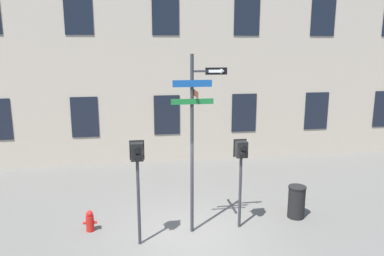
{
  "coord_description": "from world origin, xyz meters",
  "views": [
    {
      "loc": [
        -1.36,
        -9.02,
        4.96
      ],
      "look_at": [
        0.09,
        0.3,
        2.9
      ],
      "focal_mm": 35.0,
      "sensor_mm": 36.0,
      "label": 1
    }
  ],
  "objects_px": {
    "pedestrian_signal_left": "(137,165)",
    "pedestrian_signal_right": "(241,160)",
    "street_sign_pole": "(195,129)",
    "fire_hydrant": "(90,221)",
    "trash_bin": "(296,202)"
  },
  "relations": [
    {
      "from": "pedestrian_signal_right",
      "to": "fire_hydrant",
      "type": "xyz_separation_m",
      "value": [
        -4.11,
        0.4,
        -1.69
      ]
    },
    {
      "from": "street_sign_pole",
      "to": "pedestrian_signal_left",
      "type": "height_order",
      "value": "street_sign_pole"
    },
    {
      "from": "fire_hydrant",
      "to": "street_sign_pole",
      "type": "bearing_deg",
      "value": -9.07
    },
    {
      "from": "pedestrian_signal_left",
      "to": "fire_hydrant",
      "type": "relative_size",
      "value": 4.55
    },
    {
      "from": "fire_hydrant",
      "to": "trash_bin",
      "type": "height_order",
      "value": "trash_bin"
    },
    {
      "from": "street_sign_pole",
      "to": "trash_bin",
      "type": "bearing_deg",
      "value": 7.09
    },
    {
      "from": "pedestrian_signal_left",
      "to": "fire_hydrant",
      "type": "bearing_deg",
      "value": 145.55
    },
    {
      "from": "trash_bin",
      "to": "street_sign_pole",
      "type": "bearing_deg",
      "value": -172.91
    },
    {
      "from": "pedestrian_signal_left",
      "to": "pedestrian_signal_right",
      "type": "distance_m",
      "value": 2.83
    },
    {
      "from": "street_sign_pole",
      "to": "trash_bin",
      "type": "relative_size",
      "value": 4.96
    },
    {
      "from": "fire_hydrant",
      "to": "trash_bin",
      "type": "xyz_separation_m",
      "value": [
        5.94,
        -0.06,
        0.2
      ]
    },
    {
      "from": "street_sign_pole",
      "to": "fire_hydrant",
      "type": "distance_m",
      "value": 3.85
    },
    {
      "from": "pedestrian_signal_right",
      "to": "trash_bin",
      "type": "height_order",
      "value": "pedestrian_signal_right"
    },
    {
      "from": "street_sign_pole",
      "to": "fire_hydrant",
      "type": "xyz_separation_m",
      "value": [
        -2.83,
        0.45,
        -2.58
      ]
    },
    {
      "from": "pedestrian_signal_left",
      "to": "pedestrian_signal_right",
      "type": "relative_size",
      "value": 1.08
    }
  ]
}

